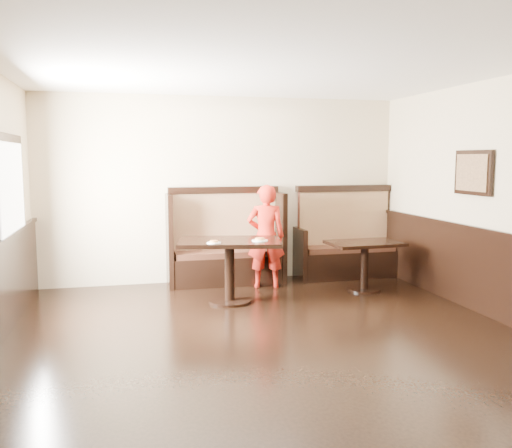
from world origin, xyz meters
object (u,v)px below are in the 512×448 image
object	(u,v)px
table_main	(230,255)
booth_main	(226,248)
table_neighbor	(365,254)
booth_neighbor	(346,246)
child	(266,236)

from	to	relation	value
table_main	booth_main	bearing A→B (deg)	93.58
table_main	table_neighbor	size ratio (longest dim) A/B	1.38
booth_neighbor	table_main	bearing A→B (deg)	-151.78
table_neighbor	table_main	bearing A→B (deg)	-177.41
booth_main	table_neighbor	world-z (taller)	booth_main
booth_main	child	world-z (taller)	child
booth_neighbor	child	bearing A→B (deg)	-163.35
booth_main	child	xyz separation A→B (m)	(0.52, -0.43, 0.22)
booth_neighbor	child	xyz separation A→B (m)	(-1.43, -0.43, 0.27)
booth_main	table_main	world-z (taller)	booth_main
booth_main	table_main	size ratio (longest dim) A/B	1.22
booth_main	table_main	bearing A→B (deg)	-97.85
booth_main	booth_neighbor	size ratio (longest dim) A/B	1.06
table_main	child	world-z (taller)	child
booth_neighbor	booth_main	bearing A→B (deg)	179.95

